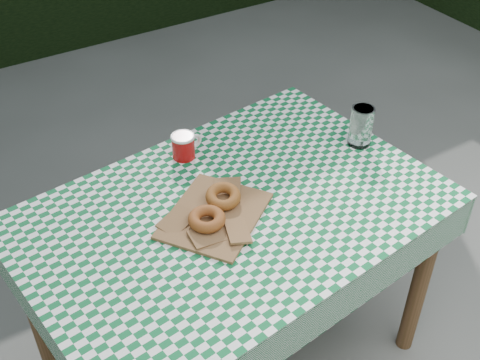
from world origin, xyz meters
The scene contains 8 objects.
ground centered at (0.00, 0.00, 0.00)m, with size 60.00×60.00×0.00m, color #50504B.
table centered at (-0.16, 0.10, 0.38)m, with size 1.23×0.82×0.75m, color brown.
tablecloth centered at (-0.16, 0.10, 0.75)m, with size 1.25×0.84×0.01m, color #0E5C2E.
paper_bag centered at (-0.22, 0.10, 0.76)m, with size 0.31×0.25×0.02m, color brown.
bagel_front centered at (-0.26, 0.07, 0.79)m, with size 0.11×0.11×0.03m, color brown.
bagel_back centered at (-0.17, 0.13, 0.79)m, with size 0.11×0.11×0.03m, color brown.
coffee_mug centered at (-0.16, 0.41, 0.80)m, with size 0.15×0.15×0.08m, color #AD0B0B, non-canonical shape.
drinking_glass centered at (0.39, 0.17, 0.83)m, with size 0.08×0.08×0.14m, color white.
Camera 1 is at (-0.85, -1.08, 1.97)m, focal length 45.80 mm.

